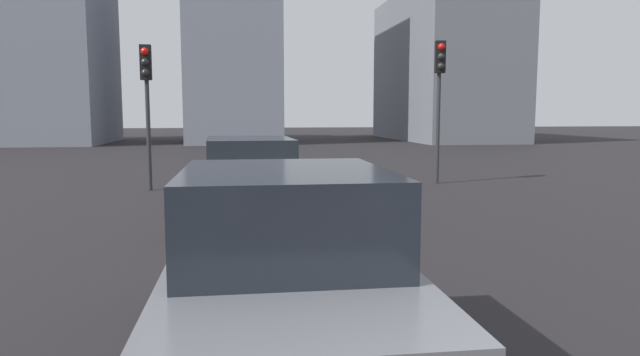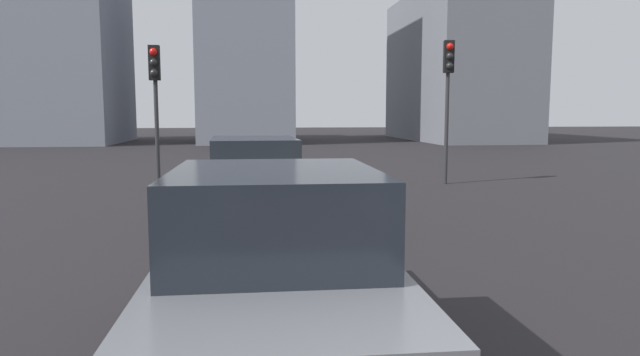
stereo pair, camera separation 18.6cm
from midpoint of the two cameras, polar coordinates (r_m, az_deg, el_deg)
name	(u,v)px [view 2 (the right image)]	position (r m, az deg, el deg)	size (l,w,h in m)	color
car_beige_right_lead	(254,182)	(10.65, -6.20, -0.37)	(4.84, 2.04, 1.59)	tan
car_grey_right_second	(275,272)	(4.61, -3.42, -9.45)	(4.29, 2.02, 1.62)	slate
traffic_light_near_left	(448,82)	(16.66, 13.16, 9.48)	(0.32, 0.30, 4.09)	#2D2D30
traffic_light_near_right	(155,86)	(15.53, -16.02, 8.90)	(0.32, 0.28, 3.80)	#2D2D30
building_facade_left	(455,67)	(45.27, 13.66, 10.87)	(15.40, 7.02, 11.16)	slate
building_facade_center	(245,15)	(41.73, -7.51, 16.04)	(10.11, 6.33, 17.90)	gray
building_facade_right	(36,16)	(43.97, -26.70, 14.46)	(10.19, 10.73, 17.20)	gray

